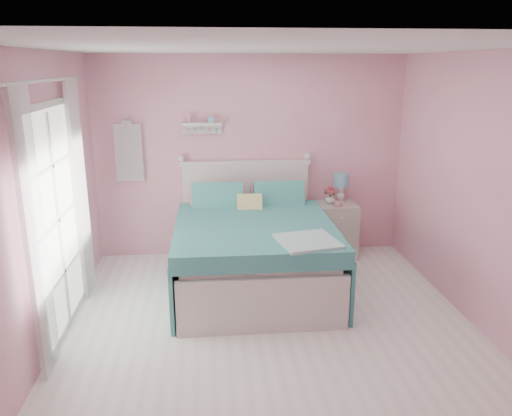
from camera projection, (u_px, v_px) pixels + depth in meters
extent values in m
plane|color=white|center=(272.00, 336.00, 4.72)|extent=(4.50, 4.50, 0.00)
plane|color=pink|center=(251.00, 157.00, 6.51)|extent=(4.00, 0.00, 4.00)
plane|color=pink|center=(340.00, 340.00, 2.21)|extent=(4.00, 0.00, 4.00)
plane|color=pink|center=(37.00, 210.00, 4.17)|extent=(0.00, 4.50, 4.50)
plane|color=pink|center=(491.00, 198.00, 4.55)|extent=(0.00, 4.50, 4.50)
plane|color=white|center=(275.00, 48.00, 4.00)|extent=(4.50, 4.50, 0.00)
cube|color=silver|center=(253.00, 267.00, 5.72)|extent=(1.62, 2.13, 0.46)
cube|color=silver|center=(253.00, 242.00, 5.63)|extent=(1.56, 2.07, 0.16)
cube|color=silver|center=(246.00, 210.00, 6.64)|extent=(1.64, 0.07, 1.21)
cube|color=silver|center=(245.00, 163.00, 6.46)|extent=(1.70, 0.09, 0.06)
cube|color=silver|center=(264.00, 306.00, 4.70)|extent=(1.64, 0.06, 0.56)
cube|color=teal|center=(254.00, 232.00, 5.44)|extent=(1.74, 1.87, 0.18)
cube|color=pink|center=(217.00, 201.00, 6.23)|extent=(0.68, 0.28, 0.43)
cube|color=pink|center=(278.00, 200.00, 6.31)|extent=(0.68, 0.28, 0.43)
cube|color=#CCBC59|center=(250.00, 207.00, 6.00)|extent=(0.30, 0.22, 0.31)
cube|color=beige|center=(336.00, 229.00, 6.62)|extent=(0.50, 0.46, 0.72)
cube|color=silver|center=(341.00, 218.00, 6.35)|extent=(0.44, 0.02, 0.16)
sphere|color=white|center=(342.00, 218.00, 6.33)|extent=(0.03, 0.03, 0.03)
cylinder|color=white|center=(340.00, 202.00, 6.57)|extent=(0.13, 0.13, 0.02)
cylinder|color=white|center=(341.00, 194.00, 6.54)|extent=(0.06, 0.06, 0.21)
cylinder|color=#71A7BD|center=(341.00, 180.00, 6.49)|extent=(0.20, 0.20, 0.18)
imported|color=white|center=(330.00, 199.00, 6.50)|extent=(0.16, 0.16, 0.14)
imported|color=pink|center=(338.00, 203.00, 6.38)|extent=(0.12, 0.12, 0.08)
sphere|color=#C84456|center=(330.00, 188.00, 6.46)|extent=(0.06, 0.06, 0.06)
sphere|color=#C84456|center=(333.00, 190.00, 6.49)|extent=(0.06, 0.06, 0.06)
sphere|color=#C84456|center=(327.00, 190.00, 6.47)|extent=(0.06, 0.06, 0.06)
sphere|color=#C84456|center=(332.00, 193.00, 6.45)|extent=(0.06, 0.06, 0.06)
sphere|color=#C84456|center=(328.00, 192.00, 6.45)|extent=(0.06, 0.06, 0.06)
cube|color=silver|center=(202.00, 124.00, 6.25)|extent=(0.50, 0.14, 0.04)
cube|color=silver|center=(202.00, 129.00, 6.32)|extent=(0.50, 0.03, 0.12)
cylinder|color=#D18C99|center=(189.00, 119.00, 6.21)|extent=(0.06, 0.06, 0.10)
cube|color=#71A7BD|center=(211.00, 120.00, 6.25)|extent=(0.08, 0.06, 0.07)
cube|color=white|center=(129.00, 153.00, 6.27)|extent=(0.34, 0.03, 0.72)
cube|color=silver|center=(43.00, 105.00, 4.32)|extent=(0.04, 1.32, 0.06)
cube|color=silver|center=(69.00, 322.00, 4.91)|extent=(0.04, 1.32, 0.06)
cube|color=silver|center=(35.00, 247.00, 4.02)|extent=(0.04, 0.06, 2.10)
cube|color=silver|center=(74.00, 205.00, 5.23)|extent=(0.04, 0.06, 2.10)
cube|color=white|center=(57.00, 220.00, 4.62)|extent=(0.02, 1.20, 2.04)
cube|color=white|center=(35.00, 237.00, 3.88)|extent=(0.04, 0.40, 2.32)
cube|color=white|center=(80.00, 190.00, 5.30)|extent=(0.04, 0.40, 2.32)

